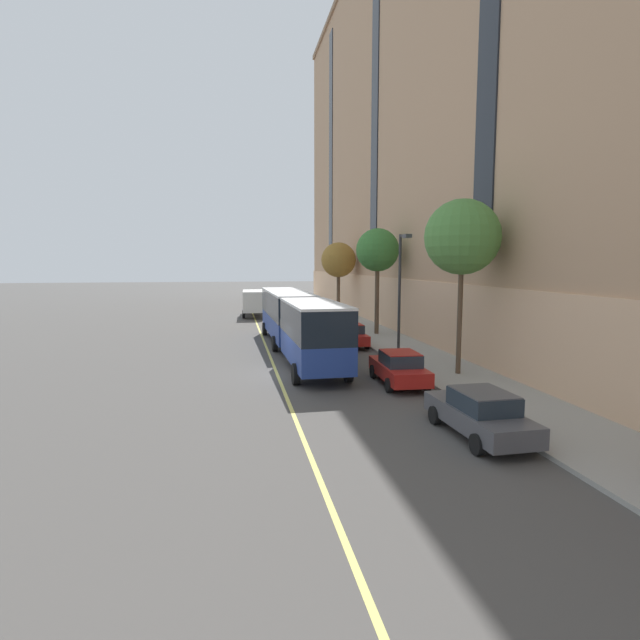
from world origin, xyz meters
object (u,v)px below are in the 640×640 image
Objects in this scene: street_tree_far_downtown at (338,260)px; parked_car_red_4 at (399,368)px; parked_car_black_3 at (323,319)px; street_tree_mid_block at (462,238)px; parked_car_darkgray_0 at (480,413)px; street_tree_far_uptown at (378,251)px; city_bus at (296,319)px; street_lamp at (401,283)px; box_truck at (254,301)px; parked_car_red_2 at (349,335)px.

parked_car_red_4 is at bearing -96.62° from street_tree_far_downtown.
parked_car_black_3 is 20.77m from street_tree_mid_block.
parked_car_darkgray_0 is at bearing -111.03° from street_tree_mid_block.
city_bus is at bearing -137.90° from street_tree_far_uptown.
street_lamp reaches higher than city_bus.
city_bus is 4.28× the size of parked_car_red_4.
city_bus is 2.64× the size of box_truck.
parked_car_red_2 is 10.83m from parked_car_red_4.
street_tree_far_downtown is at bearing 80.18° from parked_car_red_2.
city_bus is 4.46m from parked_car_red_2.
city_bus is 12.44m from parked_car_black_3.
street_tree_far_downtown is (3.27, 18.89, 5.11)m from parked_car_red_2.
street_tree_far_downtown reaches higher than box_truck.
parked_car_darkgray_0 is at bearing -97.47° from street_lamp.
street_tree_far_downtown is (3.19, 36.90, 5.11)m from parked_car_darkgray_0.
parked_car_red_4 is 6.88m from street_lamp.
parked_car_darkgray_0 is at bearing -89.92° from parked_car_black_3.
city_bus is 10.56m from street_tree_far_uptown.
street_tree_far_downtown reaches higher than parked_car_black_3.
parked_car_black_3 is at bearing 90.08° from parked_car_darkgray_0.
parked_car_red_4 is at bearing 92.03° from parked_car_darkgray_0.
city_bus is 2.59× the size of street_tree_far_downtown.
parked_car_black_3 is 8.47m from street_tree_far_uptown.
parked_car_darkgray_0 is at bearing -89.76° from parked_car_red_2.
parked_car_darkgray_0 is 0.62× the size of street_tree_far_downtown.
street_tree_mid_block is at bearing -47.85° from city_bus.
parked_car_red_4 is 0.54× the size of street_tree_mid_block.
street_tree_far_uptown reaches higher than parked_car_red_4.
parked_car_black_3 and parked_car_red_4 have the same top height.
parked_car_darkgray_0 is 27.92m from parked_car_black_3.
street_tree_mid_block is at bearing -80.64° from parked_car_black_3.
parked_car_darkgray_0 and parked_car_red_2 have the same top height.
street_tree_far_uptown reaches higher than city_bus.
street_tree_mid_block is at bearing 68.97° from parked_car_darkgray_0.
street_lamp is (1.66, 12.67, 3.68)m from parked_car_darkgray_0.
parked_car_darkgray_0 is 1.02× the size of parked_car_red_4.
street_tree_far_uptown is at bearing 90.00° from street_tree_mid_block.
street_tree_far_uptown is 10.27m from street_lamp.
parked_car_red_2 is 6.71m from street_lamp.
parked_car_red_4 is at bearing -80.19° from box_truck.
street_tree_far_uptown is at bearing -60.55° from box_truck.
street_tree_far_uptown is (-0.00, 14.30, -0.28)m from street_tree_mid_block.
parked_car_darkgray_0 is 10.75m from street_tree_mid_block.
parked_car_red_2 and parked_car_red_4 have the same top height.
street_tree_far_uptown is (3.23, -5.31, 5.75)m from parked_car_black_3.
street_tree_far_uptown reaches higher than street_lamp.
street_lamp is at bearing -71.99° from parked_car_red_2.
street_tree_far_uptown is at bearing 54.57° from parked_car_red_2.
parked_car_red_2 is 0.61× the size of street_tree_far_downtown.
box_truck reaches higher than parked_car_black_3.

